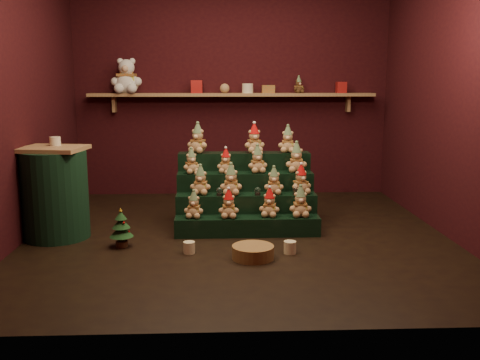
{
  "coord_description": "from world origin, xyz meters",
  "views": [
    {
      "loc": [
        -0.19,
        -4.96,
        1.48
      ],
      "look_at": [
        0.03,
        0.25,
        0.5
      ],
      "focal_mm": 40.0,
      "sensor_mm": 36.0,
      "label": 1
    }
  ],
  "objects_px": {
    "side_table": "(55,193)",
    "snow_globe_c": "(296,191)",
    "mini_christmas_tree": "(121,228)",
    "brown_bear": "(299,85)",
    "riser_tier_front": "(247,226)",
    "snow_globe_a": "(219,191)",
    "wicker_basket": "(253,252)",
    "white_bear": "(127,71)",
    "mug_right": "(290,247)",
    "mug_left": "(189,247)",
    "snow_globe_b": "(258,191)"
  },
  "relations": [
    {
      "from": "snow_globe_a",
      "to": "mug_left",
      "type": "xyz_separation_m",
      "value": [
        -0.27,
        -0.69,
        -0.35
      ]
    },
    {
      "from": "side_table",
      "to": "brown_bear",
      "type": "xyz_separation_m",
      "value": [
        2.56,
        1.81,
        0.99
      ]
    },
    {
      "from": "mini_christmas_tree",
      "to": "white_bear",
      "type": "relative_size",
      "value": 0.67
    },
    {
      "from": "mug_left",
      "to": "side_table",
      "type": "bearing_deg",
      "value": 157.5
    },
    {
      "from": "snow_globe_a",
      "to": "wicker_basket",
      "type": "xyz_separation_m",
      "value": [
        0.28,
        -0.86,
        -0.35
      ]
    },
    {
      "from": "mug_right",
      "to": "brown_bear",
      "type": "bearing_deg",
      "value": 80.29
    },
    {
      "from": "brown_bear",
      "to": "mini_christmas_tree",
      "type": "bearing_deg",
      "value": -155.92
    },
    {
      "from": "white_bear",
      "to": "brown_bear",
      "type": "xyz_separation_m",
      "value": [
        2.15,
        0.0,
        -0.17
      ]
    },
    {
      "from": "wicker_basket",
      "to": "brown_bear",
      "type": "relative_size",
      "value": 1.7
    },
    {
      "from": "riser_tier_front",
      "to": "snow_globe_a",
      "type": "distance_m",
      "value": 0.44
    },
    {
      "from": "mug_right",
      "to": "brown_bear",
      "type": "relative_size",
      "value": 0.52
    },
    {
      "from": "mug_left",
      "to": "mug_right",
      "type": "height_order",
      "value": "mug_right"
    },
    {
      "from": "snow_globe_a",
      "to": "wicker_basket",
      "type": "height_order",
      "value": "snow_globe_a"
    },
    {
      "from": "wicker_basket",
      "to": "mug_left",
      "type": "bearing_deg",
      "value": 163.19
    },
    {
      "from": "riser_tier_front",
      "to": "mug_left",
      "type": "relative_size",
      "value": 13.74
    },
    {
      "from": "riser_tier_front",
      "to": "mug_right",
      "type": "distance_m",
      "value": 0.67
    },
    {
      "from": "snow_globe_b",
      "to": "mug_right",
      "type": "distance_m",
      "value": 0.84
    },
    {
      "from": "mini_christmas_tree",
      "to": "side_table",
      "type": "bearing_deg",
      "value": 154.03
    },
    {
      "from": "mini_christmas_tree",
      "to": "brown_bear",
      "type": "bearing_deg",
      "value": 48.37
    },
    {
      "from": "riser_tier_front",
      "to": "brown_bear",
      "type": "relative_size",
      "value": 6.72
    },
    {
      "from": "mug_right",
      "to": "white_bear",
      "type": "distance_m",
      "value": 3.33
    },
    {
      "from": "mini_christmas_tree",
      "to": "mug_left",
      "type": "height_order",
      "value": "mini_christmas_tree"
    },
    {
      "from": "side_table",
      "to": "snow_globe_c",
      "type": "bearing_deg",
      "value": 13.27
    },
    {
      "from": "mug_left",
      "to": "mug_right",
      "type": "xyz_separation_m",
      "value": [
        0.87,
        -0.04,
        0.0
      ]
    },
    {
      "from": "mug_right",
      "to": "mini_christmas_tree",
      "type": "bearing_deg",
      "value": 170.49
    },
    {
      "from": "mug_left",
      "to": "white_bear",
      "type": "relative_size",
      "value": 0.19
    },
    {
      "from": "riser_tier_front",
      "to": "snow_globe_c",
      "type": "relative_size",
      "value": 16.47
    },
    {
      "from": "riser_tier_front",
      "to": "white_bear",
      "type": "height_order",
      "value": "white_bear"
    },
    {
      "from": "mini_christmas_tree",
      "to": "brown_bear",
      "type": "relative_size",
      "value": 1.74
    },
    {
      "from": "snow_globe_a",
      "to": "mug_left",
      "type": "bearing_deg",
      "value": -111.04
    },
    {
      "from": "snow_globe_a",
      "to": "mini_christmas_tree",
      "type": "distance_m",
      "value": 1.03
    },
    {
      "from": "wicker_basket",
      "to": "riser_tier_front",
      "type": "bearing_deg",
      "value": 90.69
    },
    {
      "from": "riser_tier_front",
      "to": "mug_right",
      "type": "height_order",
      "value": "riser_tier_front"
    },
    {
      "from": "snow_globe_b",
      "to": "snow_globe_c",
      "type": "relative_size",
      "value": 0.96
    },
    {
      "from": "snow_globe_a",
      "to": "white_bear",
      "type": "bearing_deg",
      "value": 124.49
    },
    {
      "from": "snow_globe_c",
      "to": "mini_christmas_tree",
      "type": "xyz_separation_m",
      "value": [
        -1.64,
        -0.49,
        -0.23
      ]
    },
    {
      "from": "riser_tier_front",
      "to": "wicker_basket",
      "type": "relative_size",
      "value": 3.95
    },
    {
      "from": "mug_left",
      "to": "white_bear",
      "type": "distance_m",
      "value": 2.93
    },
    {
      "from": "riser_tier_front",
      "to": "side_table",
      "type": "distance_m",
      "value": 1.85
    },
    {
      "from": "snow_globe_c",
      "to": "white_bear",
      "type": "relative_size",
      "value": 0.16
    },
    {
      "from": "wicker_basket",
      "to": "white_bear",
      "type": "distance_m",
      "value": 3.26
    },
    {
      "from": "mug_left",
      "to": "wicker_basket",
      "type": "bearing_deg",
      "value": -16.81
    },
    {
      "from": "riser_tier_front",
      "to": "side_table",
      "type": "bearing_deg",
      "value": -179.93
    },
    {
      "from": "snow_globe_b",
      "to": "brown_bear",
      "type": "bearing_deg",
      "value": 68.88
    },
    {
      "from": "riser_tier_front",
      "to": "snow_globe_c",
      "type": "height_order",
      "value": "snow_globe_c"
    },
    {
      "from": "mug_right",
      "to": "snow_globe_c",
      "type": "bearing_deg",
      "value": 78.33
    },
    {
      "from": "brown_bear",
      "to": "mug_right",
      "type": "bearing_deg",
      "value": -124.0
    },
    {
      "from": "mug_right",
      "to": "wicker_basket",
      "type": "relative_size",
      "value": 0.3
    },
    {
      "from": "riser_tier_front",
      "to": "snow_globe_b",
      "type": "height_order",
      "value": "snow_globe_b"
    },
    {
      "from": "side_table",
      "to": "white_bear",
      "type": "distance_m",
      "value": 2.19
    }
  ]
}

